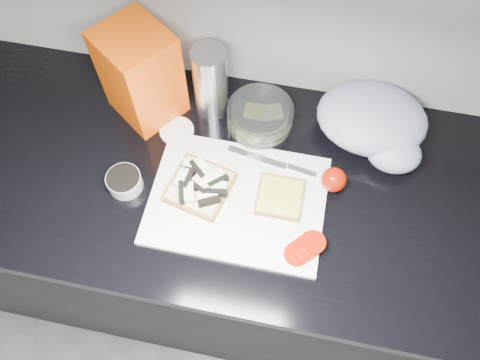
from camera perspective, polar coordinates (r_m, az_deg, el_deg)
name	(u,v)px	position (r m, az deg, el deg)	size (l,w,h in m)	color
base_cabinet	(253,249)	(1.54, 1.56, -8.39)	(3.50, 0.60, 0.86)	black
countertop	(257,185)	(1.13, 2.11, -0.61)	(3.50, 0.64, 0.04)	black
cutting_board	(237,200)	(1.08, -0.32, -2.48)	(0.40, 0.30, 0.01)	white
bread_left	(200,185)	(1.08, -4.89, -0.64)	(0.16, 0.16, 0.04)	beige
bread_right	(280,197)	(1.07, 4.89, -2.07)	(0.11, 0.11, 0.02)	beige
tomato_slices	(305,248)	(1.03, 7.90, -8.24)	(0.10, 0.10, 0.02)	#961303
knife	(282,165)	(1.12, 5.18, 1.81)	(0.22, 0.05, 0.01)	silver
seed_tub	(124,181)	(1.12, -13.92, -0.13)	(0.08, 0.08, 0.04)	#A6ACAB
tub_lid	(177,131)	(1.19, -7.71, 5.98)	(0.09, 0.09, 0.01)	white
glass_bowl	(260,117)	(1.17, 2.45, 7.63)	(0.16, 0.16, 0.07)	silver
bread_bag	(141,75)	(1.16, -11.99, 12.47)	(0.16, 0.15, 0.25)	#EF3503
steel_canister	(210,82)	(1.15, -3.63, 11.82)	(0.08, 0.08, 0.20)	silver
grocery_bag	(375,123)	(1.17, 16.11, 6.70)	(0.27, 0.24, 0.12)	#94A0B6
whole_tomatoes	(334,180)	(1.10, 11.36, 0.03)	(0.06, 0.06, 0.06)	#961303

